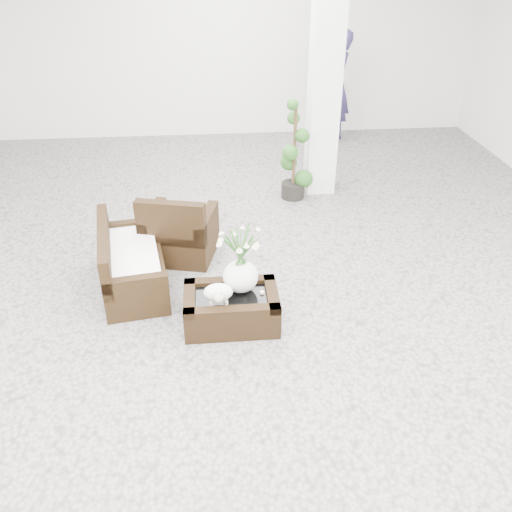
{
  "coord_description": "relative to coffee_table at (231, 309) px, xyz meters",
  "views": [
    {
      "loc": [
        -0.41,
        -4.55,
        3.3
      ],
      "look_at": [
        0.0,
        -0.1,
        0.62
      ],
      "focal_mm": 38.0,
      "sensor_mm": 36.0,
      "label": 1
    }
  ],
  "objects": [
    {
      "name": "ground",
      "position": [
        0.26,
        0.31,
        -0.16
      ],
      "size": [
        11.0,
        11.0,
        0.0
      ],
      "primitive_type": "plane",
      "color": "gray",
      "rests_on": "ground"
    },
    {
      "name": "column",
      "position": [
        1.46,
        3.11,
        1.59
      ],
      "size": [
        0.4,
        0.4,
        3.5
      ],
      "primitive_type": "cube",
      "color": "white",
      "rests_on": "ground"
    },
    {
      "name": "coffee_table",
      "position": [
        0.0,
        0.0,
        0.0
      ],
      "size": [
        0.9,
        0.6,
        0.31
      ],
      "primitive_type": "cube",
      "color": "black",
      "rests_on": "ground"
    },
    {
      "name": "sheep_figurine",
      "position": [
        -0.12,
        -0.1,
        0.26
      ],
      "size": [
        0.28,
        0.23,
        0.21
      ],
      "primitive_type": "ellipsoid",
      "color": "white",
      "rests_on": "coffee_table"
    },
    {
      "name": "planter_narcissus",
      "position": [
        0.1,
        0.1,
        0.56
      ],
      "size": [
        0.44,
        0.44,
        0.8
      ],
      "primitive_type": null,
      "color": "white",
      "rests_on": "coffee_table"
    },
    {
      "name": "tealight",
      "position": [
        0.3,
        0.02,
        0.17
      ],
      "size": [
        0.04,
        0.04,
        0.03
      ],
      "primitive_type": "cylinder",
      "color": "white",
      "rests_on": "coffee_table"
    },
    {
      "name": "armchair",
      "position": [
        -0.52,
        1.37,
        0.25
      ],
      "size": [
        0.92,
        0.9,
        0.82
      ],
      "primitive_type": "cube",
      "rotation": [
        0.0,
        0.0,
        2.9
      ],
      "color": "black",
      "rests_on": "ground"
    },
    {
      "name": "loveseat",
      "position": [
        -1.0,
        0.76,
        0.19
      ],
      "size": [
        0.83,
        1.39,
        0.7
      ],
      "primitive_type": "cube",
      "rotation": [
        0.0,
        0.0,
        1.73
      ],
      "color": "black",
      "rests_on": "ground"
    },
    {
      "name": "topiary",
      "position": [
        1.04,
        2.85,
        0.54
      ],
      "size": [
        0.37,
        0.37,
        1.4
      ],
      "primitive_type": null,
      "color": "#214C18",
      "rests_on": "ground"
    },
    {
      "name": "shopper",
      "position": [
        2.12,
        5.21,
        0.81
      ],
      "size": [
        0.77,
        0.84,
        1.93
      ],
      "primitive_type": "imported",
      "rotation": [
        0.0,
        0.0,
        -2.14
      ],
      "color": "navy",
      "rests_on": "ground"
    }
  ]
}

